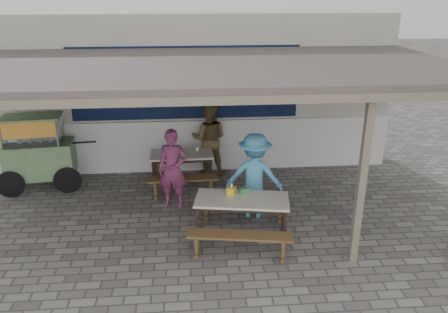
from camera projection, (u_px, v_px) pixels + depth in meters
ground at (201, 236)px, 7.52m from camera, size 60.00×60.00×0.00m
back_wall at (194, 92)px, 10.23m from camera, size 9.00×1.28×3.50m
warung_roof at (197, 69)px, 7.38m from camera, size 9.00×4.21×2.81m
table_left at (182, 157)px, 9.20m from camera, size 1.33×0.70×0.75m
bench_left_street at (183, 183)px, 8.77m from camera, size 1.42×0.31×0.45m
bench_left_wall at (182, 161)px, 9.87m from camera, size 1.42×0.31×0.45m
table_right at (242, 203)px, 7.23m from camera, size 1.63×0.93×0.75m
bench_right_street at (240, 240)px, 6.76m from camera, size 1.66×0.55×0.45m
bench_right_wall at (243, 203)px, 7.93m from camera, size 1.66×0.55×0.45m
vendor_cart at (38, 150)px, 9.05m from camera, size 1.95×0.92×1.59m
patron_street_side at (173, 169)px, 8.29m from camera, size 0.64×0.50×1.56m
patron_wall_side at (209, 139)px, 9.80m from camera, size 0.91×0.77×1.65m
patron_right_table at (254, 176)px, 7.94m from camera, size 1.15×0.81×1.61m
tissue_box at (232, 191)px, 7.32m from camera, size 0.18×0.18×0.13m
donation_box at (244, 191)px, 7.35m from camera, size 0.18×0.14×0.10m
condiment_jar at (197, 148)px, 9.33m from camera, size 0.07×0.07×0.08m
condiment_bowl at (179, 153)px, 9.15m from camera, size 0.24×0.24×0.05m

